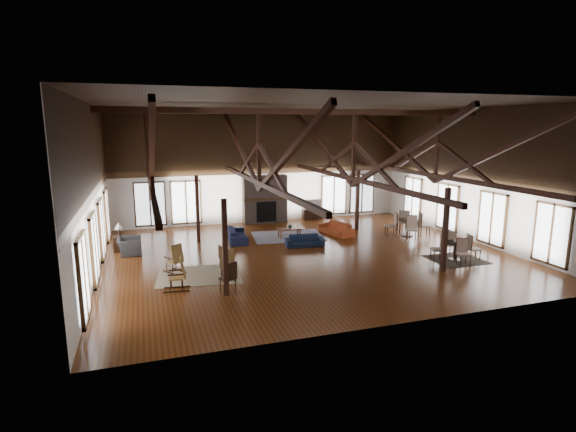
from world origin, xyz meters
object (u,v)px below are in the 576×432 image
object	(u,v)px
sofa_navy_front	(305,241)
cafe_table_far	(408,225)
armchair	(130,246)
sofa_orange	(336,228)
coffee_table	(289,229)
tv_console	(313,214)
cafe_table_near	(456,248)
sofa_navy_left	(237,235)

from	to	relation	value
sofa_navy_front	cafe_table_far	distance (m)	5.38
armchair	sofa_orange	bearing A→B (deg)	-86.90
coffee_table	armchair	world-z (taller)	armchair
sofa_orange	tv_console	world-z (taller)	sofa_orange
sofa_navy_front	cafe_table_near	bearing A→B (deg)	-30.73
cafe_table_near	tv_console	bearing A→B (deg)	104.60
coffee_table	cafe_table_far	size ratio (longest dim) A/B	0.53
cafe_table_far	armchair	bearing A→B (deg)	176.54
coffee_table	sofa_navy_left	bearing A→B (deg)	-179.25
armchair	cafe_table_far	distance (m)	12.70
sofa_navy_left	cafe_table_far	bearing A→B (deg)	-94.58
sofa_orange	coffee_table	size ratio (longest dim) A/B	1.74
armchair	tv_console	xyz separation A→B (m)	(9.79, 4.46, -0.05)
coffee_table	tv_console	distance (m)	4.55
armchair	cafe_table_far	size ratio (longest dim) A/B	0.48
sofa_navy_left	cafe_table_far	world-z (taller)	cafe_table_far
coffee_table	sofa_navy_front	bearing A→B (deg)	-83.10
sofa_orange	armchair	bearing A→B (deg)	-98.28
coffee_table	armchair	size ratio (longest dim) A/B	1.10
sofa_navy_front	cafe_table_far	xyz separation A→B (m)	(5.36, 0.26, 0.31)
cafe_table_near	cafe_table_far	distance (m)	4.12
tv_console	cafe_table_far	bearing A→B (deg)	-61.12
coffee_table	cafe_table_near	size ratio (longest dim) A/B	0.58
sofa_navy_left	armchair	world-z (taller)	armchair
sofa_navy_front	sofa_navy_left	world-z (taller)	sofa_navy_left
sofa_navy_left	tv_console	world-z (taller)	sofa_navy_left
sofa_orange	coffee_table	world-z (taller)	sofa_orange
armchair	cafe_table_near	size ratio (longest dim) A/B	0.53
cafe_table_far	cafe_table_near	bearing A→B (deg)	-96.35
coffee_table	armchair	xyz separation A→B (m)	(-7.18, -0.74, -0.03)
sofa_orange	armchair	xyz separation A→B (m)	(-9.54, -0.62, 0.05)
cafe_table_near	coffee_table	bearing A→B (deg)	132.03
sofa_navy_left	armchair	bearing A→B (deg)	106.43
sofa_orange	coffee_table	distance (m)	2.37
sofa_navy_front	coffee_table	xyz separation A→B (m)	(-0.14, 1.76, 0.13)
sofa_navy_front	sofa_orange	xyz separation A→B (m)	(2.22, 1.65, 0.05)
sofa_navy_front	sofa_orange	world-z (taller)	sofa_orange
sofa_navy_front	sofa_navy_left	xyz separation A→B (m)	(-2.63, 1.84, 0.05)
cafe_table_far	sofa_orange	bearing A→B (deg)	156.14
sofa_navy_left	coffee_table	bearing A→B (deg)	-85.07
armchair	sofa_navy_left	bearing A→B (deg)	-80.80
sofa_navy_left	cafe_table_near	xyz separation A→B (m)	(7.54, -5.67, 0.21)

